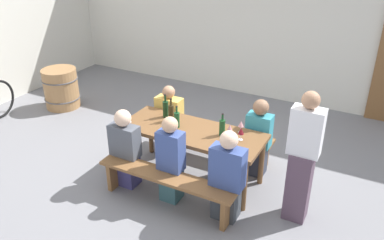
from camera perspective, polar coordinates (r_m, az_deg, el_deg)
name	(u,v)px	position (r m, az deg, el deg)	size (l,w,h in m)	color
ground_plane	(192,177)	(5.61, 0.00, -8.26)	(24.00, 24.00, 0.00)	slate
back_wall	(275,17)	(7.88, 11.83, 14.28)	(14.00, 0.20, 3.20)	silver
tasting_table	(192,136)	(5.26, 0.00, -2.28)	(1.93, 0.76, 0.75)	brown
bench_near	(166,182)	(4.92, -3.76, -8.87)	(1.83, 0.30, 0.45)	brown
bench_far	(213,135)	(5.94, 3.08, -2.15)	(1.83, 0.30, 0.45)	brown
wine_bottle_0	(171,113)	(5.41, -3.03, 1.08)	(0.07, 0.07, 0.34)	#332814
wine_bottle_1	(222,127)	(5.06, 4.38, -1.03)	(0.08, 0.08, 0.31)	#194723
wine_bottle_2	(177,119)	(5.25, -2.20, 0.10)	(0.07, 0.07, 0.31)	#194723
wine_bottle_3	(166,109)	(5.53, -3.84, 1.64)	(0.08, 0.08, 0.35)	#143319
wine_glass_0	(241,124)	(5.15, 7.09, -0.62)	(0.07, 0.07, 0.16)	silver
wine_glass_1	(241,131)	(4.97, 7.10, -1.63)	(0.08, 0.08, 0.17)	silver
wine_glass_2	(230,128)	(5.02, 5.48, -1.16)	(0.07, 0.07, 0.17)	silver
wine_glass_3	(129,114)	(5.44, -9.13, 0.80)	(0.07, 0.07, 0.16)	silver
seated_guest_near_0	(125,150)	(5.28, -9.59, -4.26)	(0.40, 0.24, 1.10)	navy
seated_guest_near_1	(171,161)	(4.92, -3.07, -5.93)	(0.32, 0.24, 1.17)	#32575D
seated_guest_near_2	(227,178)	(4.64, 5.09, -8.34)	(0.40, 0.24, 1.17)	#373D43
seated_guest_far_0	(169,121)	(6.04, -3.27, -0.09)	(0.41, 0.24, 1.07)	#46366E
seated_guest_far_1	(258,139)	(5.49, 9.54, -2.70)	(0.34, 0.24, 1.14)	#303442
standing_host	(302,160)	(4.65, 15.60, -5.62)	(0.35, 0.24, 1.64)	#523D4E
wine_barrel	(61,88)	(7.96, -18.37, 4.38)	(0.67, 0.67, 0.76)	#9E7247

